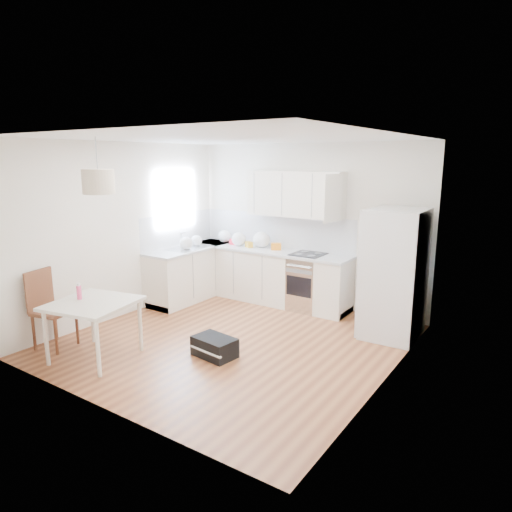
% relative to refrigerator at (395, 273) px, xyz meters
% --- Properties ---
extents(floor, '(4.20, 4.20, 0.00)m').
position_rel_refrigerator_xyz_m(floor, '(-1.73, -1.45, -0.90)').
color(floor, brown).
rests_on(floor, ground).
extents(ceiling, '(4.20, 4.20, 0.00)m').
position_rel_refrigerator_xyz_m(ceiling, '(-1.73, -1.45, 1.80)').
color(ceiling, white).
rests_on(ceiling, wall_back).
extents(wall_back, '(4.20, 0.00, 4.20)m').
position_rel_refrigerator_xyz_m(wall_back, '(-1.73, 0.65, 0.45)').
color(wall_back, white).
rests_on(wall_back, floor).
extents(wall_left, '(0.00, 4.20, 4.20)m').
position_rel_refrigerator_xyz_m(wall_left, '(-3.83, -1.45, 0.45)').
color(wall_left, white).
rests_on(wall_left, floor).
extents(wall_right, '(0.00, 4.20, 4.20)m').
position_rel_refrigerator_xyz_m(wall_right, '(0.37, -1.45, 0.45)').
color(wall_right, white).
rests_on(wall_right, floor).
extents(window_glassblock, '(0.02, 1.00, 1.00)m').
position_rel_refrigerator_xyz_m(window_glassblock, '(-3.82, -0.30, 0.85)').
color(window_glassblock, '#BFE0F9').
rests_on(window_glassblock, wall_left).
extents(cabinets_back, '(3.00, 0.60, 0.88)m').
position_rel_refrigerator_xyz_m(cabinets_back, '(-2.33, 0.35, -0.46)').
color(cabinets_back, white).
rests_on(cabinets_back, floor).
extents(cabinets_left, '(0.60, 1.80, 0.88)m').
position_rel_refrigerator_xyz_m(cabinets_left, '(-3.53, -0.25, -0.46)').
color(cabinets_left, white).
rests_on(cabinets_left, floor).
extents(counter_back, '(3.02, 0.64, 0.04)m').
position_rel_refrigerator_xyz_m(counter_back, '(-2.33, 0.35, 0.00)').
color(counter_back, silver).
rests_on(counter_back, cabinets_back).
extents(counter_left, '(0.64, 1.82, 0.04)m').
position_rel_refrigerator_xyz_m(counter_left, '(-3.53, -0.25, 0.00)').
color(counter_left, silver).
rests_on(counter_left, cabinets_left).
extents(backsplash_back, '(3.00, 0.01, 0.58)m').
position_rel_refrigerator_xyz_m(backsplash_back, '(-2.33, 0.65, 0.31)').
color(backsplash_back, white).
rests_on(backsplash_back, wall_back).
extents(backsplash_left, '(0.01, 1.80, 0.58)m').
position_rel_refrigerator_xyz_m(backsplash_left, '(-3.83, -0.25, 0.31)').
color(backsplash_left, white).
rests_on(backsplash_left, wall_left).
extents(upper_cabinets, '(1.70, 0.32, 0.75)m').
position_rel_refrigerator_xyz_m(upper_cabinets, '(-1.88, 0.49, 0.98)').
color(upper_cabinets, white).
rests_on(upper_cabinets, wall_back).
extents(range_oven, '(0.50, 0.61, 0.88)m').
position_rel_refrigerator_xyz_m(range_oven, '(-1.53, 0.35, -0.46)').
color(range_oven, silver).
rests_on(range_oven, floor).
extents(sink, '(0.50, 0.80, 0.16)m').
position_rel_refrigerator_xyz_m(sink, '(-3.53, -0.30, 0.02)').
color(sink, silver).
rests_on(sink, counter_left).
extents(refrigerator, '(0.89, 0.92, 1.79)m').
position_rel_refrigerator_xyz_m(refrigerator, '(0.00, 0.00, 0.00)').
color(refrigerator, silver).
rests_on(refrigerator, floor).
extents(dining_table, '(1.09, 1.09, 0.73)m').
position_rel_refrigerator_xyz_m(dining_table, '(-2.83, -2.83, -0.24)').
color(dining_table, beige).
rests_on(dining_table, floor).
extents(dining_chair, '(0.52, 0.52, 1.03)m').
position_rel_refrigerator_xyz_m(dining_chair, '(-3.55, -2.91, -0.38)').
color(dining_chair, '#502C18').
rests_on(dining_chair, floor).
extents(drink_bottle, '(0.08, 0.08, 0.21)m').
position_rel_refrigerator_xyz_m(drink_bottle, '(-3.05, -2.85, -0.06)').
color(drink_bottle, '#E74070').
rests_on(drink_bottle, dining_table).
extents(gym_bag, '(0.58, 0.42, 0.25)m').
position_rel_refrigerator_xyz_m(gym_bag, '(-1.63, -1.96, -0.77)').
color(gym_bag, black).
rests_on(gym_bag, floor).
extents(pendant_lamp, '(0.39, 0.39, 0.29)m').
position_rel_refrigerator_xyz_m(pendant_lamp, '(-2.81, -2.64, 1.28)').
color(pendant_lamp, beige).
rests_on(pendant_lamp, ceiling).
extents(grocery_bag_a, '(0.25, 0.22, 0.23)m').
position_rel_refrigerator_xyz_m(grocery_bag_a, '(-3.33, 0.46, 0.14)').
color(grocery_bag_a, white).
rests_on(grocery_bag_a, counter_back).
extents(grocery_bag_b, '(0.27, 0.23, 0.24)m').
position_rel_refrigerator_xyz_m(grocery_bag_b, '(-2.91, 0.33, 0.15)').
color(grocery_bag_b, white).
rests_on(grocery_bag_b, counter_back).
extents(grocery_bag_c, '(0.31, 0.26, 0.28)m').
position_rel_refrigerator_xyz_m(grocery_bag_c, '(-2.49, 0.43, 0.16)').
color(grocery_bag_c, white).
rests_on(grocery_bag_c, counter_back).
extents(grocery_bag_d, '(0.21, 0.18, 0.19)m').
position_rel_refrigerator_xyz_m(grocery_bag_d, '(-3.54, -0.08, 0.12)').
color(grocery_bag_d, white).
rests_on(grocery_bag_d, counter_back).
extents(grocery_bag_e, '(0.24, 0.21, 0.22)m').
position_rel_refrigerator_xyz_m(grocery_bag_e, '(-3.46, -0.44, 0.13)').
color(grocery_bag_e, white).
rests_on(grocery_bag_e, counter_left).
extents(snack_orange, '(0.20, 0.18, 0.12)m').
position_rel_refrigerator_xyz_m(snack_orange, '(-2.16, 0.39, 0.08)').
color(snack_orange, orange).
rests_on(snack_orange, counter_back).
extents(snack_yellow, '(0.17, 0.15, 0.10)m').
position_rel_refrigerator_xyz_m(snack_yellow, '(-2.68, 0.32, 0.07)').
color(snack_yellow, gold).
rests_on(snack_yellow, counter_back).
extents(snack_red, '(0.16, 0.12, 0.10)m').
position_rel_refrigerator_xyz_m(snack_red, '(-3.06, 0.38, 0.07)').
color(snack_red, red).
rests_on(snack_red, counter_back).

